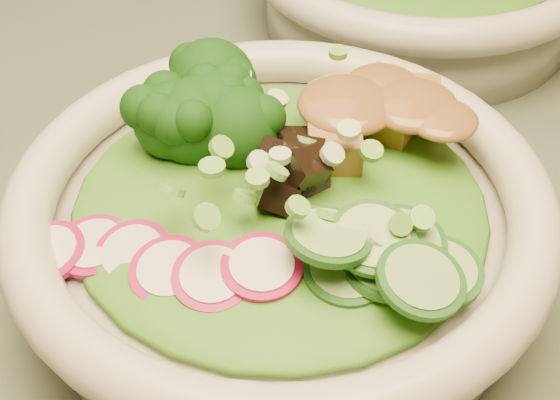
# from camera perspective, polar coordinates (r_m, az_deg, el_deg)

# --- Properties ---
(dining_table) EXTENTS (1.20, 0.80, 0.75)m
(dining_table) POSITION_cam_1_polar(r_m,az_deg,el_deg) (0.56, 15.96, -12.50)
(dining_table) COLOR black
(dining_table) RESTS_ON ground
(salad_bowl) EXTENTS (0.28, 0.28, 0.08)m
(salad_bowl) POSITION_cam_1_polar(r_m,az_deg,el_deg) (0.41, 0.00, -2.08)
(salad_bowl) COLOR beige
(salad_bowl) RESTS_ON dining_table
(lettuce_bed) EXTENTS (0.21, 0.21, 0.03)m
(lettuce_bed) POSITION_cam_1_polar(r_m,az_deg,el_deg) (0.40, -0.00, 0.11)
(lettuce_bed) COLOR #2D6815
(lettuce_bed) RESTS_ON salad_bowl
(broccoli_florets) EXTENTS (0.10, 0.09, 0.05)m
(broccoli_florets) POSITION_cam_1_polar(r_m,az_deg,el_deg) (0.43, -6.16, 6.07)
(broccoli_florets) COLOR black
(broccoli_florets) RESTS_ON salad_bowl
(radish_slices) EXTENTS (0.12, 0.07, 0.02)m
(radish_slices) POSITION_cam_1_polar(r_m,az_deg,el_deg) (0.37, -7.85, -4.57)
(radish_slices) COLOR #9E0C48
(radish_slices) RESTS_ON salad_bowl
(cucumber_slices) EXTENTS (0.09, 0.09, 0.04)m
(cucumber_slices) POSITION_cam_1_polar(r_m,az_deg,el_deg) (0.36, 7.22, -3.98)
(cucumber_slices) COLOR #9AC96F
(cucumber_slices) RESTS_ON salad_bowl
(mushroom_heap) EXTENTS (0.09, 0.09, 0.04)m
(mushroom_heap) POSITION_cam_1_polar(r_m,az_deg,el_deg) (0.40, 1.37, 2.54)
(mushroom_heap) COLOR black
(mushroom_heap) RESTS_ON salad_bowl
(tofu_cubes) EXTENTS (0.11, 0.09, 0.04)m
(tofu_cubes) POSITION_cam_1_polar(r_m,az_deg,el_deg) (0.43, 6.80, 5.28)
(tofu_cubes) COLOR olive
(tofu_cubes) RESTS_ON salad_bowl
(peanut_sauce) EXTENTS (0.07, 0.06, 0.02)m
(peanut_sauce) POSITION_cam_1_polar(r_m,az_deg,el_deg) (0.42, 6.95, 6.77)
(peanut_sauce) COLOR brown
(peanut_sauce) RESTS_ON tofu_cubes
(scallion_garnish) EXTENTS (0.20, 0.20, 0.03)m
(scallion_garnish) POSITION_cam_1_polar(r_m,az_deg,el_deg) (0.38, 0.00, 2.92)
(scallion_garnish) COLOR #67B03E
(scallion_garnish) RESTS_ON salad_bowl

